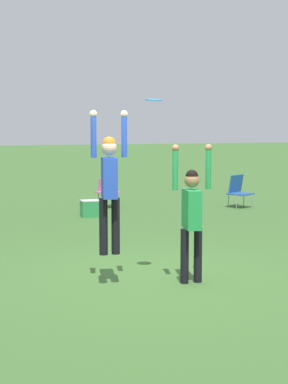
% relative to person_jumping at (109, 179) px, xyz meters
% --- Properties ---
extents(ground_plane, '(120.00, 120.00, 0.00)m').
position_rel_person_jumping_xyz_m(ground_plane, '(0.69, 0.17, -1.52)').
color(ground_plane, '#3D662D').
extents(person_jumping, '(0.55, 0.43, 2.02)m').
position_rel_person_jumping_xyz_m(person_jumping, '(0.00, 0.00, 0.00)').
color(person_jumping, black).
rests_on(person_jumping, ground_plane).
extents(person_defending, '(0.62, 0.49, 2.00)m').
position_rel_person_jumping_xyz_m(person_defending, '(1.16, -0.22, -0.46)').
color(person_defending, black).
rests_on(person_defending, ground_plane).
extents(frisbee, '(0.24, 0.24, 0.05)m').
position_rel_person_jumping_xyz_m(frisbee, '(0.66, 0.01, 1.11)').
color(frisbee, '#2D9EDB').
extents(camping_chair_0, '(0.67, 0.72, 0.81)m').
position_rel_person_jumping_xyz_m(camping_chair_0, '(2.31, 8.24, -1.02)').
color(camping_chair_0, gray).
rests_on(camping_chair_0, ground_plane).
extents(camping_chair_1, '(0.75, 0.82, 0.89)m').
position_rel_person_jumping_xyz_m(camping_chair_1, '(5.75, 7.14, -1.03)').
color(camping_chair_1, gray).
rests_on(camping_chair_1, ground_plane).
extents(cooler_box, '(0.46, 0.32, 0.42)m').
position_rel_person_jumping_xyz_m(cooler_box, '(1.42, 6.66, -1.31)').
color(cooler_box, '#2D8C4C').
rests_on(cooler_box, ground_plane).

